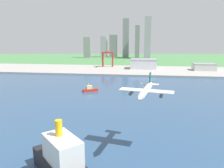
# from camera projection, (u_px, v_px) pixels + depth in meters

# --- Properties ---
(ground_plane) EXTENTS (2400.00, 2400.00, 0.00)m
(ground_plane) POSITION_uv_depth(u_px,v_px,m) (121.00, 92.00, 269.83)
(ground_plane) COLOR #4A834A
(water_bay) EXTENTS (840.00, 360.00, 0.15)m
(water_bay) POSITION_uv_depth(u_px,v_px,m) (115.00, 106.00, 211.62)
(water_bay) COLOR #2D4C70
(water_bay) RESTS_ON ground
(industrial_pier) EXTENTS (840.00, 140.00, 2.50)m
(industrial_pier) POSITION_uv_depth(u_px,v_px,m) (130.00, 70.00, 453.87)
(industrial_pier) COLOR #A39E98
(industrial_pier) RESTS_ON ground
(airplane_landing) EXTENTS (31.74, 37.87, 11.55)m
(airplane_landing) POSITION_uv_depth(u_px,v_px,m) (146.00, 91.00, 121.27)
(airplane_landing) COLOR silver
(tugboat_small) EXTENTS (18.90, 14.03, 10.42)m
(tugboat_small) POSITION_uv_depth(u_px,v_px,m) (90.00, 89.00, 269.49)
(tugboat_small) COLOR #B22D1E
(tugboat_small) RESTS_ON water_bay
(port_crane_red) EXTENTS (25.64, 38.55, 36.97)m
(port_crane_red) POSITION_uv_depth(u_px,v_px,m) (107.00, 55.00, 493.41)
(port_crane_red) COLOR #B72D23
(port_crane_red) RESTS_ON industrial_pier
(warehouse_main) EXTENTS (55.40, 41.39, 20.79)m
(warehouse_main) POSITION_uv_depth(u_px,v_px,m) (143.00, 64.00, 465.68)
(warehouse_main) COLOR silver
(warehouse_main) RESTS_ON industrial_pier
(warehouse_annex) EXTENTS (43.90, 29.89, 14.00)m
(warehouse_annex) POSITION_uv_depth(u_px,v_px,m) (204.00, 67.00, 439.95)
(warehouse_annex) COLOR silver
(warehouse_annex) RESTS_ON industrial_pier
(distant_skyline) EXTENTS (237.63, 75.62, 142.06)m
(distant_skyline) POSITION_uv_depth(u_px,v_px,m) (123.00, 42.00, 769.06)
(distant_skyline) COLOR gray
(distant_skyline) RESTS_ON ground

